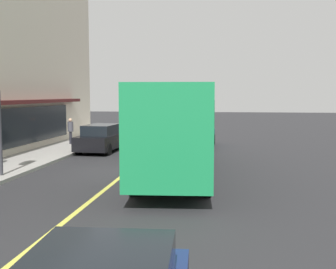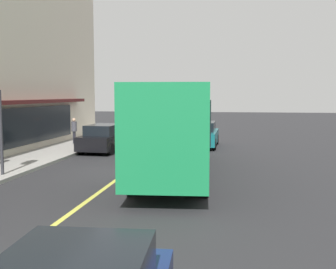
# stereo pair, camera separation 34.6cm
# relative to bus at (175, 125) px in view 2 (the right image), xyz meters

# --- Properties ---
(ground) EXTENTS (120.00, 120.00, 0.00)m
(ground) POSITION_rel_bus_xyz_m (0.25, 2.00, -1.99)
(ground) COLOR #28282B
(sidewalk) EXTENTS (80.00, 2.87, 0.15)m
(sidewalk) POSITION_rel_bus_xyz_m (0.25, 7.26, -1.91)
(sidewalk) COLOR #9E9B93
(sidewalk) RESTS_ON ground
(lane_centre_stripe) EXTENTS (36.00, 0.16, 0.01)m
(lane_centre_stripe) POSITION_rel_bus_xyz_m (0.25, 2.00, -1.98)
(lane_centre_stripe) COLOR #D8D14C
(lane_centre_stripe) RESTS_ON ground
(bus) EXTENTS (11.29, 3.35, 3.50)m
(bus) POSITION_rel_bus_xyz_m (0.00, 0.00, 0.00)
(bus) COLOR #197F47
(bus) RESTS_ON ground
(car_black) EXTENTS (4.40, 2.06, 1.52)m
(car_black) POSITION_rel_bus_xyz_m (6.10, 4.81, -1.24)
(car_black) COLOR black
(car_black) RESTS_ON ground
(car_teal) EXTENTS (4.32, 1.91, 1.52)m
(car_teal) POSITION_rel_bus_xyz_m (9.03, -0.42, -1.24)
(car_teal) COLOR #14666B
(car_teal) RESTS_ON ground
(pedestrian_by_curb) EXTENTS (0.34, 0.34, 1.58)m
(pedestrian_by_curb) POSITION_rel_bus_xyz_m (8.14, 7.43, -0.89)
(pedestrian_by_curb) COLOR black
(pedestrian_by_curb) RESTS_ON sidewalk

